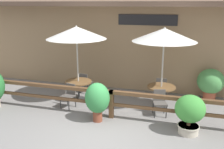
{
  "coord_description": "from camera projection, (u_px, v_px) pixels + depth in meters",
  "views": [
    {
      "loc": [
        2.08,
        -6.19,
        3.64
      ],
      "look_at": [
        -0.09,
        1.44,
        1.37
      ],
      "focal_mm": 40.0,
      "sensor_mm": 36.0,
      "label": 1
    }
  ],
  "objects": [
    {
      "name": "ground_plane",
      "position": [
        101.0,
        133.0,
        7.28
      ],
      "size": [
        60.0,
        60.0,
        0.0
      ],
      "primitive_type": "plane",
      "color": "slate"
    },
    {
      "name": "building_facade",
      "position": [
        131.0,
        40.0,
        10.48
      ],
      "size": [
        14.28,
        1.49,
        4.23
      ],
      "color": "#997A56",
      "rests_on": "ground"
    },
    {
      "name": "patio_railing",
      "position": [
        111.0,
        98.0,
        8.06
      ],
      "size": [
        10.4,
        0.14,
        0.95
      ],
      "color": "brown",
      "rests_on": "ground"
    },
    {
      "name": "patio_umbrella_near",
      "position": [
        76.0,
        33.0,
        9.08
      ],
      "size": [
        2.22,
        2.22,
        2.87
      ],
      "color": "#B7B2A8",
      "rests_on": "ground"
    },
    {
      "name": "dining_table_near",
      "position": [
        78.0,
        85.0,
        9.63
      ],
      "size": [
        1.02,
        1.02,
        0.76
      ],
      "color": "brown",
      "rests_on": "ground"
    },
    {
      "name": "chair_near_streetside",
      "position": [
        69.0,
        95.0,
        8.95
      ],
      "size": [
        0.51,
        0.51,
        0.86
      ],
      "rotation": [
        0.0,
        0.0,
        -0.23
      ],
      "color": "#514C47",
      "rests_on": "ground"
    },
    {
      "name": "chair_near_wallside",
      "position": [
        85.0,
        82.0,
        10.41
      ],
      "size": [
        0.49,
        0.49,
        0.86
      ],
      "rotation": [
        0.0,
        0.0,
        2.94
      ],
      "color": "#514C47",
      "rests_on": "ground"
    },
    {
      "name": "patio_umbrella_middle",
      "position": [
        164.0,
        35.0,
        8.47
      ],
      "size": [
        2.22,
        2.22,
        2.87
      ],
      "color": "#B7B2A8",
      "rests_on": "ground"
    },
    {
      "name": "dining_table_middle",
      "position": [
        161.0,
        90.0,
        9.02
      ],
      "size": [
        1.02,
        1.02,
        0.76
      ],
      "color": "brown",
      "rests_on": "ground"
    },
    {
      "name": "chair_middle_streetside",
      "position": [
        160.0,
        101.0,
        8.33
      ],
      "size": [
        0.51,
        0.51,
        0.86
      ],
      "rotation": [
        0.0,
        0.0,
        0.25
      ],
      "color": "#514C47",
      "rests_on": "ground"
    },
    {
      "name": "chair_middle_wallside",
      "position": [
        161.0,
        87.0,
        9.79
      ],
      "size": [
        0.42,
        0.42,
        0.86
      ],
      "rotation": [
        0.0,
        0.0,
        3.14
      ],
      "color": "#514C47",
      "rests_on": "ground"
    },
    {
      "name": "potted_plant_small_flowering",
      "position": [
        97.0,
        99.0,
        7.81
      ],
      "size": [
        0.79,
        0.71,
        1.28
      ],
      "color": "brown",
      "rests_on": "ground"
    },
    {
      "name": "potted_plant_tall_tropical",
      "position": [
        190.0,
        112.0,
        7.07
      ],
      "size": [
        0.85,
        0.77,
        1.18
      ],
      "color": "#B7AD99",
      "rests_on": "ground"
    },
    {
      "name": "potted_plant_corner_fern",
      "position": [
        211.0,
        83.0,
        9.51
      ],
      "size": [
        1.0,
        0.9,
        1.26
      ],
      "color": "#9E4C33",
      "rests_on": "ground"
    }
  ]
}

